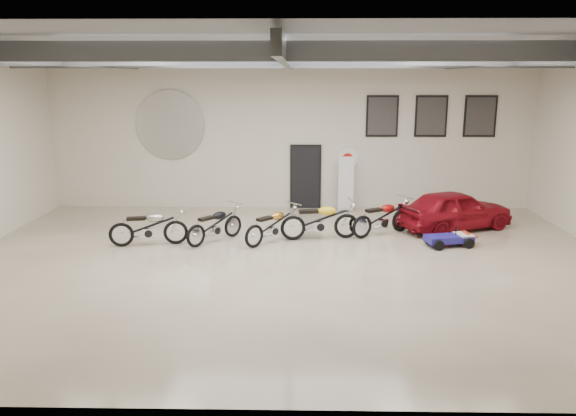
{
  "coord_description": "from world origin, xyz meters",
  "views": [
    {
      "loc": [
        0.27,
        -12.7,
        4.35
      ],
      "look_at": [
        0.0,
        1.2,
        1.1
      ],
      "focal_mm": 35.0,
      "sensor_mm": 36.0,
      "label": 1
    }
  ],
  "objects_px": {
    "banner_stand": "(346,184)",
    "go_kart": "(454,236)",
    "motorcycle_silver": "(148,226)",
    "motorcycle_gold": "(273,225)",
    "motorcycle_black": "(215,224)",
    "vintage_car": "(455,210)",
    "motorcycle_yellow": "(320,220)",
    "motorcycle_red": "(382,217)"
  },
  "relations": [
    {
      "from": "motorcycle_gold",
      "to": "vintage_car",
      "type": "bearing_deg",
      "value": -30.27
    },
    {
      "from": "banner_stand",
      "to": "motorcycle_gold",
      "type": "relative_size",
      "value": 0.96
    },
    {
      "from": "motorcycle_silver",
      "to": "go_kart",
      "type": "bearing_deg",
      "value": -9.95
    },
    {
      "from": "banner_stand",
      "to": "motorcycle_black",
      "type": "height_order",
      "value": "banner_stand"
    },
    {
      "from": "motorcycle_yellow",
      "to": "motorcycle_red",
      "type": "relative_size",
      "value": 1.05
    },
    {
      "from": "motorcycle_red",
      "to": "banner_stand",
      "type": "bearing_deg",
      "value": 73.93
    },
    {
      "from": "vintage_car",
      "to": "go_kart",
      "type": "bearing_deg",
      "value": 140.91
    },
    {
      "from": "motorcycle_gold",
      "to": "vintage_car",
      "type": "distance_m",
      "value": 5.46
    },
    {
      "from": "vintage_car",
      "to": "motorcycle_gold",
      "type": "bearing_deg",
      "value": 82.32
    },
    {
      "from": "vintage_car",
      "to": "motorcycle_black",
      "type": "bearing_deg",
      "value": 78.54
    },
    {
      "from": "go_kart",
      "to": "vintage_car",
      "type": "bearing_deg",
      "value": 61.21
    },
    {
      "from": "motorcycle_black",
      "to": "banner_stand",
      "type": "bearing_deg",
      "value": -5.95
    },
    {
      "from": "motorcycle_black",
      "to": "motorcycle_gold",
      "type": "bearing_deg",
      "value": -51.12
    },
    {
      "from": "motorcycle_black",
      "to": "motorcycle_gold",
      "type": "relative_size",
      "value": 0.99
    },
    {
      "from": "motorcycle_yellow",
      "to": "vintage_car",
      "type": "bearing_deg",
      "value": 6.78
    },
    {
      "from": "motorcycle_silver",
      "to": "banner_stand",
      "type": "bearing_deg",
      "value": 25.32
    },
    {
      "from": "motorcycle_silver",
      "to": "go_kart",
      "type": "distance_m",
      "value": 8.05
    },
    {
      "from": "motorcycle_silver",
      "to": "go_kart",
      "type": "xyz_separation_m",
      "value": [
        8.04,
        0.11,
        -0.25
      ]
    },
    {
      "from": "motorcycle_gold",
      "to": "go_kart",
      "type": "bearing_deg",
      "value": -48.53
    },
    {
      "from": "motorcycle_silver",
      "to": "motorcycle_yellow",
      "type": "bearing_deg",
      "value": -2.18
    },
    {
      "from": "motorcycle_black",
      "to": "go_kart",
      "type": "height_order",
      "value": "motorcycle_black"
    },
    {
      "from": "motorcycle_yellow",
      "to": "go_kart",
      "type": "xyz_separation_m",
      "value": [
        3.5,
        -0.57,
        -0.28
      ]
    },
    {
      "from": "go_kart",
      "to": "motorcycle_silver",
      "type": "bearing_deg",
      "value": 167.68
    },
    {
      "from": "banner_stand",
      "to": "motorcycle_black",
      "type": "relative_size",
      "value": 0.98
    },
    {
      "from": "motorcycle_silver",
      "to": "motorcycle_yellow",
      "type": "height_order",
      "value": "motorcycle_yellow"
    },
    {
      "from": "motorcycle_gold",
      "to": "vintage_car",
      "type": "xyz_separation_m",
      "value": [
        5.25,
        1.48,
        0.09
      ]
    },
    {
      "from": "banner_stand",
      "to": "go_kart",
      "type": "relative_size",
      "value": 1.22
    },
    {
      "from": "motorcycle_gold",
      "to": "motorcycle_red",
      "type": "height_order",
      "value": "motorcycle_red"
    },
    {
      "from": "motorcycle_gold",
      "to": "motorcycle_red",
      "type": "relative_size",
      "value": 0.95
    },
    {
      "from": "vintage_car",
      "to": "banner_stand",
      "type": "bearing_deg",
      "value": 30.21
    },
    {
      "from": "motorcycle_silver",
      "to": "motorcycle_gold",
      "type": "distance_m",
      "value": 3.28
    },
    {
      "from": "motorcycle_gold",
      "to": "motorcycle_yellow",
      "type": "relative_size",
      "value": 0.9
    },
    {
      "from": "go_kart",
      "to": "vintage_car",
      "type": "xyz_separation_m",
      "value": [
        0.47,
        1.69,
        0.31
      ]
    },
    {
      "from": "motorcycle_gold",
      "to": "go_kart",
      "type": "relative_size",
      "value": 1.26
    },
    {
      "from": "motorcycle_red",
      "to": "motorcycle_gold",
      "type": "bearing_deg",
      "value": 163.52
    },
    {
      "from": "banner_stand",
      "to": "go_kart",
      "type": "bearing_deg",
      "value": -55.74
    },
    {
      "from": "motorcycle_yellow",
      "to": "vintage_car",
      "type": "xyz_separation_m",
      "value": [
        3.98,
        1.12,
        0.03
      ]
    },
    {
      "from": "motorcycle_silver",
      "to": "motorcycle_yellow",
      "type": "relative_size",
      "value": 0.94
    },
    {
      "from": "motorcycle_black",
      "to": "vintage_car",
      "type": "xyz_separation_m",
      "value": [
        6.82,
        1.44,
        0.1
      ]
    },
    {
      "from": "go_kart",
      "to": "motorcycle_red",
      "type": "bearing_deg",
      "value": 136.29
    },
    {
      "from": "motorcycle_silver",
      "to": "motorcycle_gold",
      "type": "xyz_separation_m",
      "value": [
        3.27,
        0.32,
        -0.02
      ]
    },
    {
      "from": "banner_stand",
      "to": "motorcycle_black",
      "type": "bearing_deg",
      "value": -134.87
    }
  ]
}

